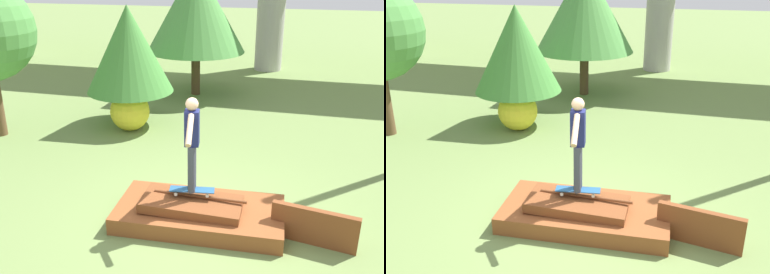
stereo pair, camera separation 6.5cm
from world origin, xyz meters
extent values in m
plane|color=olive|center=(0.00, 0.00, 0.00)|extent=(80.00, 80.00, 0.00)
cube|color=brown|center=(0.00, 0.00, 0.14)|extent=(2.81, 1.52, 0.28)
cube|color=brown|center=(-0.11, -0.09, 0.37)|extent=(1.65, 0.81, 0.21)
cylinder|color=brown|center=(0.00, 0.00, 0.47)|extent=(1.54, 0.05, 0.05)
cube|color=brown|center=(1.81, -0.15, 0.30)|extent=(1.30, 0.32, 0.59)
cube|color=#23517F|center=(-0.13, 0.00, 0.58)|extent=(0.75, 0.31, 0.01)
cylinder|color=silver|center=(0.11, 0.12, 0.53)|extent=(0.06, 0.04, 0.05)
cylinder|color=silver|center=(0.13, -0.04, 0.53)|extent=(0.06, 0.04, 0.05)
cylinder|color=silver|center=(-0.39, 0.04, 0.53)|extent=(0.06, 0.04, 0.05)
cylinder|color=silver|center=(-0.37, -0.12, 0.53)|extent=(0.06, 0.04, 0.05)
cylinder|color=#383D4C|center=(-0.14, 0.08, 0.98)|extent=(0.12, 0.12, 0.78)
cylinder|color=#383D4C|center=(-0.12, -0.08, 0.98)|extent=(0.12, 0.12, 0.78)
cube|color=#191E51|center=(-0.13, 0.00, 1.65)|extent=(0.25, 0.24, 0.56)
sphere|color=tan|center=(-0.13, 0.00, 2.03)|extent=(0.20, 0.20, 0.20)
cylinder|color=tan|center=(-0.18, 0.33, 1.74)|extent=(0.16, 0.51, 0.37)
cylinder|color=tan|center=(-0.08, -0.33, 1.74)|extent=(0.16, 0.51, 0.37)
cylinder|color=brown|center=(-2.89, 4.17, 0.46)|extent=(0.22, 0.22, 0.93)
cone|color=#428438|center=(-2.89, 4.17, 2.01)|extent=(2.25, 2.25, 2.18)
cylinder|color=#4C3823|center=(-1.96, 7.44, 0.71)|extent=(0.29, 0.29, 1.42)
cone|color=#4C8E42|center=(-1.96, 7.44, 2.77)|extent=(3.13, 3.13, 2.70)
sphere|color=gold|center=(-2.76, 3.75, 0.51)|extent=(1.01, 1.01, 1.01)
camera|label=1|loc=(1.43, -5.92, 3.94)|focal=40.00mm
camera|label=2|loc=(1.49, -5.91, 3.94)|focal=40.00mm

